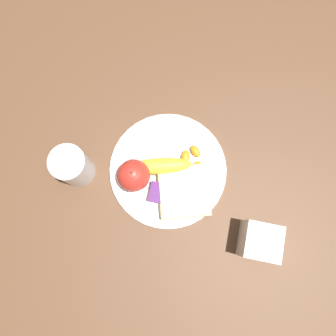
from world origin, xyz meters
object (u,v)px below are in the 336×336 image
object	(u,v)px
jam_packet	(158,193)
condiment_caddy	(259,241)
banana	(158,165)
fork	(171,164)
plate	(168,170)
juice_glass	(74,167)
apple	(134,175)
bread_slice	(184,191)

from	to	relation	value
jam_packet	condiment_caddy	size ratio (longest dim) A/B	0.57
banana	fork	world-z (taller)	banana
plate	condiment_caddy	world-z (taller)	condiment_caddy
jam_packet	condiment_caddy	bearing A→B (deg)	-104.48
juice_glass	fork	bearing A→B (deg)	-75.18
banana	juice_glass	bearing A→B (deg)	103.70
juice_glass	banana	xyz separation A→B (m)	(0.04, -0.18, -0.02)
apple	bread_slice	bearing A→B (deg)	-94.90
banana	jam_packet	size ratio (longest dim) A/B	3.35
condiment_caddy	juice_glass	bearing A→B (deg)	79.60
juice_glass	fork	world-z (taller)	juice_glass
banana	jam_packet	xyz separation A→B (m)	(-0.06, -0.01, -0.01)
bread_slice	condiment_caddy	bearing A→B (deg)	-112.98
plate	fork	size ratio (longest dim) A/B	1.67
banana	condiment_caddy	xyz separation A→B (m)	(-0.12, -0.25, 0.01)
plate	banana	bearing A→B (deg)	82.94
fork	jam_packet	xyz separation A→B (m)	(-0.07, 0.01, 0.01)
fork	bread_slice	bearing A→B (deg)	-3.01
bread_slice	banana	bearing A→B (deg)	55.77
plate	fork	xyz separation A→B (m)	(0.01, -0.00, 0.01)
juice_glass	plate	bearing A→B (deg)	-78.61
bread_slice	fork	distance (m)	0.07
apple	condiment_caddy	distance (m)	0.31
plate	apple	distance (m)	0.09
fork	jam_packet	world-z (taller)	jam_packet
plate	jam_packet	world-z (taller)	jam_packet
bread_slice	plate	bearing A→B (deg)	45.95
fork	juice_glass	bearing A→B (deg)	-114.28
plate	fork	distance (m)	0.02
bread_slice	jam_packet	world-z (taller)	same
jam_packet	bread_slice	bearing A→B (deg)	-75.27
juice_glass	banana	distance (m)	0.19
banana	fork	size ratio (longest dim) A/B	0.95
fork	jam_packet	bearing A→B (deg)	-50.33
juice_glass	banana	world-z (taller)	juice_glass
plate	fork	world-z (taller)	fork
banana	fork	distance (m)	0.03
apple	bread_slice	distance (m)	0.12
apple	fork	bearing A→B (deg)	-56.86
apple	fork	world-z (taller)	apple
apple	condiment_caddy	bearing A→B (deg)	-106.21
apple	jam_packet	distance (m)	0.07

